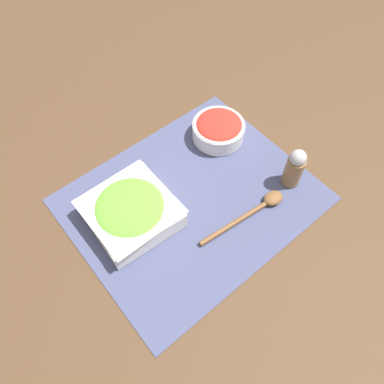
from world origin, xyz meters
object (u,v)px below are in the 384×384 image
pepper_shaker (295,168)px  lettuce_bowl (131,211)px  tomato_bowl (218,129)px  wooden_spoon (258,208)px

pepper_shaker → lettuce_bowl: bearing=155.8°
tomato_bowl → wooden_spoon: (-0.08, -0.24, -0.02)m
lettuce_bowl → wooden_spoon: 0.31m
lettuce_bowl → pepper_shaker: (0.37, -0.17, 0.02)m
lettuce_bowl → pepper_shaker: bearing=-24.2°
tomato_bowl → wooden_spoon: tomato_bowl is taller
lettuce_bowl → wooden_spoon: (0.25, -0.18, -0.03)m
wooden_spoon → pepper_shaker: bearing=3.7°
lettuce_bowl → pepper_shaker: 0.41m
lettuce_bowl → pepper_shaker: size_ratio=1.73×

